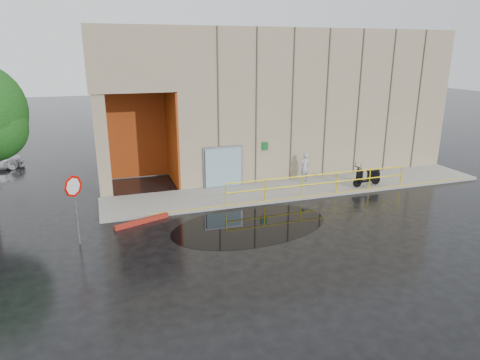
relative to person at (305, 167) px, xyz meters
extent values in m
plane|color=black|center=(-4.55, -5.35, -0.93)|extent=(120.00, 120.00, 0.00)
cube|color=gray|center=(-0.55, -0.85, -0.85)|extent=(20.00, 3.00, 0.15)
cube|color=gray|center=(1.45, 5.65, 3.07)|extent=(16.00, 10.00, 8.00)
cube|color=gray|center=(-8.55, 5.65, 5.57)|extent=(4.00, 10.00, 3.00)
cube|color=gray|center=(-10.15, 1.05, 1.57)|extent=(0.60, 0.60, 5.00)
cube|color=#96380D|center=(-8.55, 4.15, 1.57)|extent=(3.80, 0.15, 4.90)
cube|color=#96380D|center=(-6.60, 2.40, 1.57)|extent=(0.10, 3.50, 4.90)
cube|color=#99BDD0|center=(-4.35, 0.53, 0.22)|extent=(1.90, 0.10, 2.00)
cube|color=slate|center=(-4.35, 0.61, 0.22)|extent=(2.10, 0.06, 2.20)
cube|color=#0D5E21|center=(-2.05, 0.59, 1.17)|extent=(0.32, 0.04, 0.42)
cylinder|color=yellow|center=(-0.30, -2.20, 0.22)|extent=(9.50, 0.06, 0.06)
cylinder|color=yellow|center=(-0.30, -2.20, -0.23)|extent=(9.50, 0.06, 0.06)
imported|color=#A7A7AB|center=(0.00, 0.00, 0.00)|extent=(0.62, 0.46, 1.56)
cylinder|color=black|center=(2.11, -1.81, -0.54)|extent=(0.49, 0.14, 0.48)
cylinder|color=black|center=(3.31, -1.70, -0.54)|extent=(0.49, 0.14, 0.48)
cylinder|color=slate|center=(-11.28, -4.14, 0.22)|extent=(0.07, 0.07, 2.31)
cylinder|color=#D40A00|center=(-11.28, -4.17, 1.32)|extent=(0.58, 0.61, 0.80)
cylinder|color=white|center=(-11.28, -4.19, 1.32)|extent=(0.44, 0.47, 0.63)
cube|color=maroon|center=(-8.88, -2.85, -0.84)|extent=(2.31, 1.01, 0.18)
cube|color=black|center=(-4.68, -4.46, -0.93)|extent=(7.24, 5.05, 0.01)
camera|label=1|loc=(-10.25, -19.75, 5.91)|focal=32.00mm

